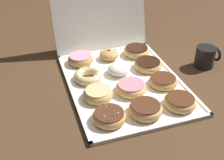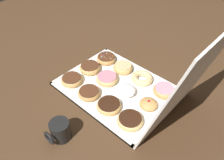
{
  "view_description": "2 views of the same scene",
  "coord_description": "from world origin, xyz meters",
  "px_view_note": "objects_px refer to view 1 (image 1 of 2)",
  "views": [
    {
      "loc": [
        -0.35,
        -0.89,
        0.66
      ],
      "look_at": [
        -0.05,
        -0.01,
        0.04
      ],
      "focal_mm": 46.41,
      "sensor_mm": 36.0,
      "label": 1
    },
    {
      "loc": [
        0.65,
        0.56,
        0.84
      ],
      "look_at": [
        -0.01,
        -0.04,
        0.03
      ],
      "focal_mm": 36.55,
      "sensor_mm": 36.0,
      "label": 2
    }
  ],
  "objects_px": {
    "donut_box": "(124,83)",
    "chocolate_frosted_donut_11": "(137,51)",
    "chocolate_frosted_donut_8": "(148,65)",
    "glazed_ring_donut_3": "(98,94)",
    "chocolate_frosted_donut_5": "(163,81)",
    "coffee_mug": "(206,56)",
    "pink_frosted_donut_9": "(81,59)",
    "sprinkle_donut_0": "(109,116)",
    "chocolate_frosted_donut_2": "(180,102)",
    "cruller_donut_6": "(88,76)",
    "jelly_filled_donut_10": "(109,55)",
    "chocolate_frosted_donut_1": "(145,109)",
    "pink_frosted_donut_4": "(132,87)",
    "powdered_filled_donut_7": "(120,69)"
  },
  "relations": [
    {
      "from": "glazed_ring_donut_3",
      "to": "coffee_mug",
      "type": "height_order",
      "value": "coffee_mug"
    },
    {
      "from": "cruller_donut_6",
      "to": "chocolate_frosted_donut_1",
      "type": "bearing_deg",
      "value": -64.19
    },
    {
      "from": "jelly_filled_donut_10",
      "to": "coffee_mug",
      "type": "xyz_separation_m",
      "value": [
        0.38,
        -0.18,
        0.02
      ]
    },
    {
      "from": "chocolate_frosted_donut_8",
      "to": "coffee_mug",
      "type": "relative_size",
      "value": 1.14
    },
    {
      "from": "chocolate_frosted_donut_1",
      "to": "pink_frosted_donut_9",
      "type": "height_order",
      "value": "same"
    },
    {
      "from": "donut_box",
      "to": "chocolate_frosted_donut_11",
      "type": "bearing_deg",
      "value": 56.09
    },
    {
      "from": "jelly_filled_donut_10",
      "to": "chocolate_frosted_donut_8",
      "type": "bearing_deg",
      "value": -45.25
    },
    {
      "from": "chocolate_frosted_donut_2",
      "to": "coffee_mug",
      "type": "bearing_deg",
      "value": 42.02
    },
    {
      "from": "coffee_mug",
      "to": "pink_frosted_donut_9",
      "type": "bearing_deg",
      "value": 160.61
    },
    {
      "from": "chocolate_frosted_donut_11",
      "to": "glazed_ring_donut_3",
      "type": "bearing_deg",
      "value": -134.6
    },
    {
      "from": "sprinkle_donut_0",
      "to": "glazed_ring_donut_3",
      "type": "relative_size",
      "value": 1.02
    },
    {
      "from": "chocolate_frosted_donut_8",
      "to": "chocolate_frosted_donut_11",
      "type": "bearing_deg",
      "value": 89.63
    },
    {
      "from": "chocolate_frosted_donut_1",
      "to": "chocolate_frosted_donut_5",
      "type": "bearing_deg",
      "value": 44.98
    },
    {
      "from": "chocolate_frosted_donut_5",
      "to": "chocolate_frosted_donut_11",
      "type": "xyz_separation_m",
      "value": [
        -0.0,
        0.26,
        0.0
      ]
    },
    {
      "from": "chocolate_frosted_donut_8",
      "to": "jelly_filled_donut_10",
      "type": "height_order",
      "value": "jelly_filled_donut_10"
    },
    {
      "from": "glazed_ring_donut_3",
      "to": "coffee_mug",
      "type": "distance_m",
      "value": 0.52
    },
    {
      "from": "chocolate_frosted_donut_2",
      "to": "cruller_donut_6",
      "type": "height_order",
      "value": "chocolate_frosted_donut_2"
    },
    {
      "from": "chocolate_frosted_donut_5",
      "to": "powdered_filled_donut_7",
      "type": "bearing_deg",
      "value": 135.36
    },
    {
      "from": "glazed_ring_donut_3",
      "to": "coffee_mug",
      "type": "xyz_separation_m",
      "value": [
        0.51,
        0.09,
        0.02
      ]
    },
    {
      "from": "pink_frosted_donut_4",
      "to": "donut_box",
      "type": "bearing_deg",
      "value": 91.72
    },
    {
      "from": "sprinkle_donut_0",
      "to": "pink_frosted_donut_9",
      "type": "xyz_separation_m",
      "value": [
        -0.0,
        0.4,
        0.0
      ]
    },
    {
      "from": "glazed_ring_donut_3",
      "to": "jelly_filled_donut_10",
      "type": "height_order",
      "value": "jelly_filled_donut_10"
    },
    {
      "from": "jelly_filled_donut_10",
      "to": "chocolate_frosted_donut_11",
      "type": "relative_size",
      "value": 0.74
    },
    {
      "from": "chocolate_frosted_donut_5",
      "to": "cruller_donut_6",
      "type": "distance_m",
      "value": 0.3
    },
    {
      "from": "donut_box",
      "to": "coffee_mug",
      "type": "bearing_deg",
      "value": 3.45
    },
    {
      "from": "chocolate_frosted_donut_1",
      "to": "chocolate_frosted_donut_2",
      "type": "bearing_deg",
      "value": 0.43
    },
    {
      "from": "chocolate_frosted_donut_8",
      "to": "chocolate_frosted_donut_11",
      "type": "xyz_separation_m",
      "value": [
        0.0,
        0.13,
        0.0
      ]
    },
    {
      "from": "chocolate_frosted_donut_1",
      "to": "pink_frosted_donut_4",
      "type": "bearing_deg",
      "value": 87.9
    },
    {
      "from": "chocolate_frosted_donut_2",
      "to": "chocolate_frosted_donut_8",
      "type": "bearing_deg",
      "value": 90.28
    },
    {
      "from": "pink_frosted_donut_4",
      "to": "cruller_donut_6",
      "type": "xyz_separation_m",
      "value": [
        -0.13,
        0.13,
        -0.0
      ]
    },
    {
      "from": "pink_frosted_donut_4",
      "to": "coffee_mug",
      "type": "relative_size",
      "value": 1.12
    },
    {
      "from": "chocolate_frosted_donut_2",
      "to": "powdered_filled_donut_7",
      "type": "relative_size",
      "value": 1.25
    },
    {
      "from": "pink_frosted_donut_4",
      "to": "chocolate_frosted_donut_11",
      "type": "distance_m",
      "value": 0.3
    },
    {
      "from": "sprinkle_donut_0",
      "to": "glazed_ring_donut_3",
      "type": "distance_m",
      "value": 0.13
    },
    {
      "from": "glazed_ring_donut_3",
      "to": "powdered_filled_donut_7",
      "type": "height_order",
      "value": "powdered_filled_donut_7"
    },
    {
      "from": "cruller_donut_6",
      "to": "coffee_mug",
      "type": "bearing_deg",
      "value": -4.49
    },
    {
      "from": "sprinkle_donut_0",
      "to": "cruller_donut_6",
      "type": "relative_size",
      "value": 0.97
    },
    {
      "from": "chocolate_frosted_donut_5",
      "to": "chocolate_frosted_donut_8",
      "type": "bearing_deg",
      "value": 92.33
    },
    {
      "from": "sprinkle_donut_0",
      "to": "chocolate_frosted_donut_8",
      "type": "bearing_deg",
      "value": 45.66
    },
    {
      "from": "pink_frosted_donut_4",
      "to": "chocolate_frosted_donut_5",
      "type": "xyz_separation_m",
      "value": [
        0.13,
        0.01,
        -0.0
      ]
    },
    {
      "from": "sprinkle_donut_0",
      "to": "donut_box",
      "type": "bearing_deg",
      "value": 57.07
    },
    {
      "from": "glazed_ring_donut_3",
      "to": "jelly_filled_donut_10",
      "type": "bearing_deg",
      "value": 64.39
    },
    {
      "from": "sprinkle_donut_0",
      "to": "chocolate_frosted_donut_2",
      "type": "height_order",
      "value": "sprinkle_donut_0"
    },
    {
      "from": "glazed_ring_donut_3",
      "to": "chocolate_frosted_donut_5",
      "type": "bearing_deg",
      "value": 0.89
    },
    {
      "from": "jelly_filled_donut_10",
      "to": "sprinkle_donut_0",
      "type": "bearing_deg",
      "value": -107.81
    },
    {
      "from": "cruller_donut_6",
      "to": "coffee_mug",
      "type": "distance_m",
      "value": 0.52
    },
    {
      "from": "pink_frosted_donut_9",
      "to": "chocolate_frosted_donut_8",
      "type": "bearing_deg",
      "value": -27.47
    },
    {
      "from": "sprinkle_donut_0",
      "to": "chocolate_frosted_donut_1",
      "type": "height_order",
      "value": "same"
    },
    {
      "from": "chocolate_frosted_donut_2",
      "to": "donut_box",
      "type": "bearing_deg",
      "value": 123.24
    },
    {
      "from": "donut_box",
      "to": "chocolate_frosted_donut_2",
      "type": "distance_m",
      "value": 0.24
    }
  ]
}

